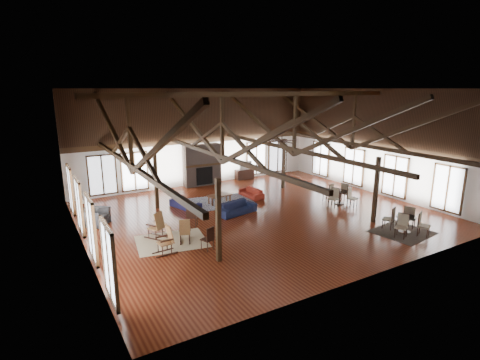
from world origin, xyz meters
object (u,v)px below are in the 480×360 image
sofa_orange (251,193)px  tv_console (244,174)px  cafe_table_near (406,221)px  coffee_table (219,196)px  sofa_navy_front (237,208)px  sofa_navy_left (185,203)px  armchair (96,217)px  cafe_table_far (340,195)px

sofa_orange → tv_console: size_ratio=1.32×
cafe_table_near → coffee_table: bearing=123.2°
sofa_navy_front → sofa_navy_left: sofa_navy_front is taller
sofa_navy_left → coffee_table: sofa_navy_left is taller
sofa_navy_front → coffee_table: (0.02, 1.92, 0.13)m
cafe_table_near → tv_console: size_ratio=1.49×
sofa_orange → coffee_table: size_ratio=1.27×
sofa_orange → tv_console: tv_console is taller
sofa_navy_front → armchair: armchair is taller
sofa_navy_left → cafe_table_far: cafe_table_far is taller
sofa_orange → coffee_table: 2.13m
coffee_table → cafe_table_near: 9.16m
sofa_navy_left → cafe_table_near: cafe_table_near is taller
cafe_table_near → cafe_table_far: (0.51, 4.39, -0.00)m
coffee_table → armchair: (-6.30, -0.03, -0.07)m
armchair → cafe_table_near: bearing=-85.3°
sofa_navy_left → tv_console: size_ratio=1.40×
cafe_table_far → armchair: bearing=164.6°
sofa_navy_front → tv_console: size_ratio=1.58×
sofa_orange → cafe_table_far: (3.41, -3.46, 0.25)m
sofa_navy_left → armchair: armchair is taller
sofa_navy_front → sofa_orange: sofa_navy_front is taller
sofa_navy_left → coffee_table: size_ratio=1.35×
cafe_table_far → tv_console: cafe_table_far is taller
coffee_table → sofa_navy_left: bearing=167.2°
sofa_navy_left → cafe_table_far: 8.17m
coffee_table → cafe_table_far: cafe_table_far is taller
coffee_table → tv_console: size_ratio=1.04×
sofa_orange → armchair: armchair is taller
sofa_navy_front → sofa_orange: 3.00m
sofa_navy_left → cafe_table_near: size_ratio=0.94×
coffee_table → tv_console: 5.78m
armchair → tv_console: bearing=-29.3°
cafe_table_far → tv_console: 7.58m
sofa_orange → coffee_table: bearing=-88.0°
sofa_navy_front → sofa_orange: (2.14, 2.10, -0.05)m
sofa_navy_left → armchair: bearing=75.0°
sofa_navy_front → cafe_table_near: size_ratio=1.06×
sofa_orange → cafe_table_far: cafe_table_far is taller
sofa_navy_front → sofa_orange: bearing=32.5°
sofa_navy_left → sofa_orange: sofa_navy_left is taller
tv_console → cafe_table_near: bearing=-85.2°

